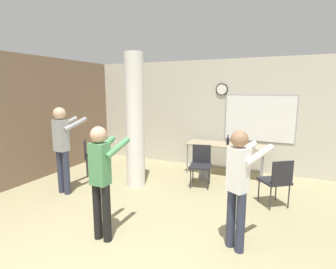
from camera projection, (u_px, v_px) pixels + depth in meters
wall_left_accent at (36, 118)px, 5.97m from camera, size 0.12×7.00×2.80m
wall_back at (215, 115)px, 6.85m from camera, size 8.00×0.15×2.80m
support_pillar at (135, 121)px, 5.48m from camera, size 0.39×0.39×2.80m
folding_table at (225, 146)px, 6.27m from camera, size 1.84×0.64×0.76m
bottle_on_table at (228, 141)px, 6.20m from camera, size 0.07×0.07×0.24m
waste_bin at (205, 171)px, 6.05m from camera, size 0.28×0.28×0.38m
chair_mid_room at (277, 179)px, 4.57m from camera, size 0.62×0.62×0.87m
chair_by_left_wall at (91, 154)px, 6.31m from camera, size 0.62×0.62×0.87m
chair_table_front at (201, 162)px, 5.60m from camera, size 0.51×0.51×0.87m
person_watching_back at (63, 144)px, 5.12m from camera, size 0.42×0.65×1.72m
person_playing_side at (239, 181)px, 3.29m from camera, size 0.55×0.65×1.57m
person_playing_front at (102, 174)px, 3.51m from camera, size 0.36×0.63×1.59m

